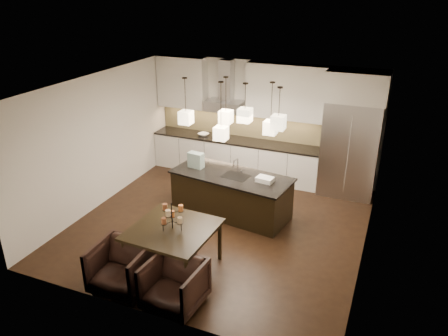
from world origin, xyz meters
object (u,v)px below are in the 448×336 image
at_px(refrigerator, 350,149).
at_px(island_body, 231,195).
at_px(armchair_right, 174,285).
at_px(armchair_left, 121,267).
at_px(dining_table, 174,249).

relative_size(refrigerator, island_body, 0.90).
bearing_deg(refrigerator, armchair_right, -110.49).
height_order(refrigerator, armchair_right, refrigerator).
height_order(refrigerator, armchair_left, refrigerator).
relative_size(armchair_left, armchair_right, 1.04).
bearing_deg(refrigerator, armchair_left, -120.02).
distance_m(refrigerator, armchair_right, 5.19).
bearing_deg(dining_table, armchair_left, -120.98).
distance_m(island_body, dining_table, 2.17).
height_order(island_body, armchair_left, island_body).
height_order(dining_table, armchair_right, dining_table).
distance_m(armchair_left, armchair_right, 0.96).
distance_m(refrigerator, dining_table, 4.65).
distance_m(refrigerator, armchair_left, 5.56).
xyz_separation_m(dining_table, armchair_left, (-0.51, -0.76, -0.00)).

